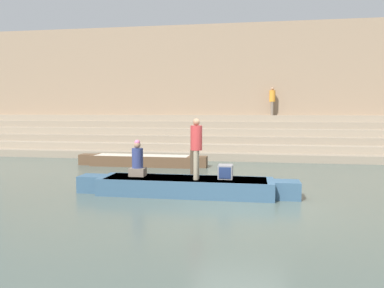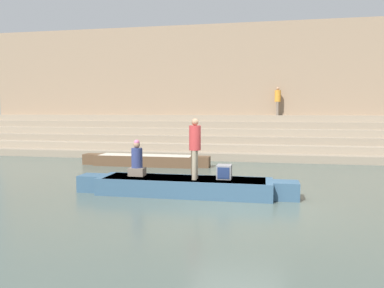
% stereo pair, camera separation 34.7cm
% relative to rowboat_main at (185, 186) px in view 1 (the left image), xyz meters
% --- Properties ---
extents(ground_plane, '(120.00, 120.00, 0.00)m').
position_rel_rowboat_main_xyz_m(ground_plane, '(1.65, -1.01, -0.27)').
color(ground_plane, '#47544C').
extents(ghat_steps, '(36.00, 4.63, 2.20)m').
position_rel_rowboat_main_xyz_m(ghat_steps, '(1.65, 10.41, 0.53)').
color(ghat_steps, gray).
rests_on(ghat_steps, ground).
extents(back_wall, '(34.20, 1.28, 7.65)m').
position_rel_rowboat_main_xyz_m(back_wall, '(1.65, 12.68, 3.53)').
color(back_wall, '#937A60').
rests_on(back_wall, ground).
extents(rowboat_main, '(6.54, 1.35, 0.50)m').
position_rel_rowboat_main_xyz_m(rowboat_main, '(0.00, 0.00, 0.00)').
color(rowboat_main, '#33516B').
rests_on(rowboat_main, ground).
extents(person_standing, '(0.34, 0.34, 1.75)m').
position_rel_rowboat_main_xyz_m(person_standing, '(0.34, -0.13, 1.25)').
color(person_standing, gray).
rests_on(person_standing, rowboat_main).
extents(person_rowing, '(0.47, 0.37, 1.10)m').
position_rel_rowboat_main_xyz_m(person_rowing, '(-1.49, 0.11, 0.68)').
color(person_rowing, '#756656').
rests_on(person_rowing, rowboat_main).
extents(tv_set, '(0.42, 0.47, 0.41)m').
position_rel_rowboat_main_xyz_m(tv_set, '(1.17, 0.11, 0.44)').
color(tv_set, slate).
rests_on(tv_set, rowboat_main).
extents(moored_boat_shore, '(5.87, 1.09, 0.48)m').
position_rel_rowboat_main_xyz_m(moored_boat_shore, '(-2.96, 5.42, -0.01)').
color(moored_boat_shore, brown).
rests_on(moored_boat_shore, ground).
extents(mooring_post, '(0.17, 0.17, 1.13)m').
position_rel_rowboat_main_xyz_m(mooring_post, '(-0.11, 2.02, 0.30)').
color(mooring_post, '#473828').
rests_on(mooring_post, ground).
extents(person_on_steps, '(0.35, 0.35, 1.63)m').
position_rel_rowboat_main_xyz_m(person_on_steps, '(3.03, 11.69, 2.87)').
color(person_on_steps, '#756656').
rests_on(person_on_steps, ghat_steps).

